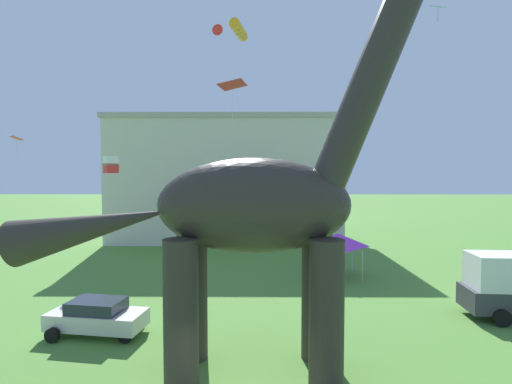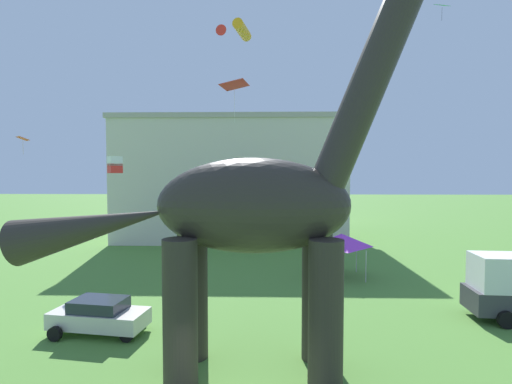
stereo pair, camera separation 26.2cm
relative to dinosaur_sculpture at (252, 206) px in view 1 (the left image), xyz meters
name	(u,v)px [view 1 (the left image)]	position (x,y,z in m)	size (l,w,h in m)	color
dinosaur_sculpture	(252,206)	(0.00, 0.00, 0.00)	(15.94, 3.38, 16.67)	#2D2823
parked_sedan_left	(97,316)	(-6.95, 3.27, -5.22)	(4.42, 2.38, 1.55)	silver
person_near_flyer	(170,280)	(-4.87, 8.46, -5.04)	(0.61, 0.27, 1.63)	black
festival_canopy_tent	(338,240)	(5.71, 13.11, -3.48)	(3.15, 3.15, 3.00)	#B2B2B7
kite_mid_right	(232,85)	(-1.11, 6.58, 5.67)	(1.53, 1.88, 2.08)	red
kite_mid_left	(111,165)	(-9.62, 12.26, 1.70)	(1.11, 1.11, 1.13)	white
kite_high_left	(17,138)	(-17.90, 15.54, 3.74)	(1.27, 1.27, 1.34)	red
kite_mid_center	(438,7)	(10.22, 8.55, 10.38)	(0.83, 0.68, 0.95)	green
kite_trailing	(293,180)	(3.27, 21.38, 0.52)	(2.27, 2.23, 0.64)	orange
kite_far_right	(234,30)	(-1.48, 14.17, 11.14)	(2.46, 2.72, 0.77)	orange
background_building_block	(229,179)	(-3.23, 30.94, 0.49)	(24.16, 13.83, 13.01)	beige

